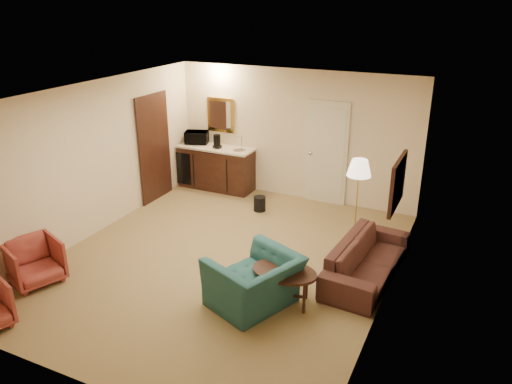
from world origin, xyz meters
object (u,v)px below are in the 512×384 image
wetbar_cabinet (216,168)px  rose_chair_near (34,260)px  waste_bin (260,204)px  microwave (197,136)px  coffee_table (284,287)px  coffee_maker (217,141)px  sofa (368,253)px  floor_lamp (357,203)px  teal_armchair (254,274)px

wetbar_cabinet → rose_chair_near: (-0.50, -4.44, -0.10)m
waste_bin → microwave: 2.22m
rose_chair_near → waste_bin: bearing=-5.2°
wetbar_cabinet → microwave: microwave is taller
coffee_table → microwave: 4.98m
coffee_maker → rose_chair_near: bearing=-109.1°
sofa → coffee_maker: size_ratio=6.99×
waste_bin → coffee_maker: (-1.29, 0.67, 0.92)m
wetbar_cabinet → sofa: size_ratio=0.83×
coffee_maker → waste_bin: bearing=-39.3°
floor_lamp → coffee_table: bearing=-100.5°
sofa → floor_lamp: 1.13m
coffee_table → coffee_maker: 4.52m
sofa → microwave: (-4.30, 2.33, 0.70)m
rose_chair_near → microwave: bearing=21.3°
sofa → teal_armchair: size_ratio=1.80×
sofa → floor_lamp: bearing=29.2°
wetbar_cabinet → rose_chair_near: bearing=-96.4°
sofa → microwave: size_ratio=4.10×
microwave → wetbar_cabinet: bearing=-25.9°
wetbar_cabinet → floor_lamp: 3.60m
coffee_table → waste_bin: size_ratio=3.07×
microwave → waste_bin: bearing=-41.8°
floor_lamp → microwave: size_ratio=3.07×
wetbar_cabinet → coffee_table: bearing=-49.1°
coffee_table → coffee_maker: size_ratio=3.12×
floor_lamp → microwave: 4.10m
floor_lamp → coffee_maker: size_ratio=5.22×
microwave → coffee_maker: size_ratio=1.70×
teal_armchair → coffee_maker: bearing=-122.5°
coffee_table → waste_bin: (-1.61, 2.70, -0.11)m
floor_lamp → sofa: bearing=-65.4°
sofa → rose_chair_near: (-4.30, -2.17, -0.03)m
coffee_table → rose_chair_near: bearing=-163.6°
waste_bin → teal_armchair: bearing=-66.5°
rose_chair_near → coffee_table: (3.46, 1.02, -0.10)m
teal_armchair → coffee_maker: size_ratio=3.87×
sofa → coffee_table: size_ratio=2.24×
sofa → microwave: microwave is taller
wetbar_cabinet → sofa: 4.42m
rose_chair_near → microwave: size_ratio=1.47×
teal_armchair → rose_chair_near: size_ratio=1.55×
sofa → rose_chair_near: 4.82m
teal_armchair → microwave: size_ratio=2.27×
sofa → waste_bin: size_ratio=6.88×
teal_armchair → floor_lamp: size_ratio=0.74×
sofa → floor_lamp: (-0.45, 0.97, 0.35)m
floor_lamp → waste_bin: size_ratio=5.14×
microwave → coffee_maker: bearing=-30.2°
teal_armchair → floor_lamp: floor_lamp is taller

